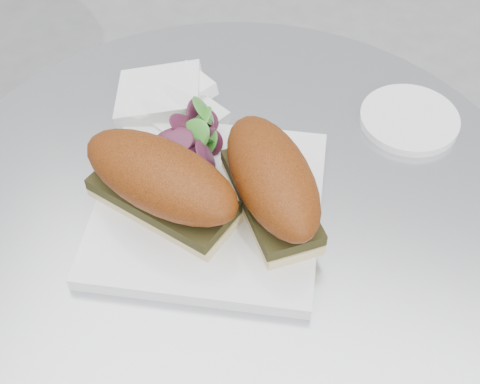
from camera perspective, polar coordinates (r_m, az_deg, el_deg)
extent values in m
cylinder|color=silver|center=(0.74, -0.55, -2.21)|extent=(0.70, 0.70, 0.02)
cylinder|color=silver|center=(1.05, -0.40, -14.67)|extent=(0.07, 0.07, 0.71)
cube|color=white|center=(0.73, -2.69, -1.18)|extent=(0.28, 0.28, 0.02)
cube|color=#F1E697|center=(0.71, -6.51, -1.02)|extent=(0.17, 0.11, 0.01)
cube|color=black|center=(0.70, -6.61, -0.31)|extent=(0.17, 0.11, 0.01)
ellipsoid|color=#77310B|center=(0.68, -6.84, 1.37)|extent=(0.20, 0.13, 0.06)
cube|color=#F1E697|center=(0.71, 2.63, -1.01)|extent=(0.14, 0.16, 0.01)
cube|color=black|center=(0.70, 2.67, -0.30)|extent=(0.14, 0.16, 0.01)
ellipsoid|color=#77310B|center=(0.67, 2.76, 1.39)|extent=(0.17, 0.19, 0.06)
cylinder|color=white|center=(0.85, 14.26, 6.03)|extent=(0.12, 0.12, 0.01)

